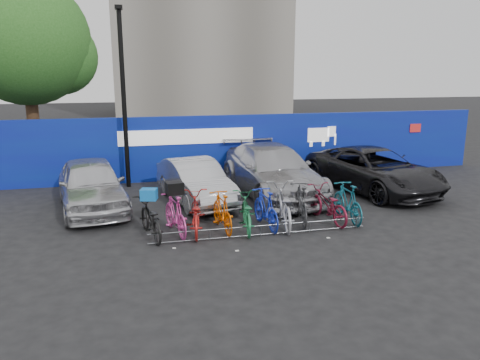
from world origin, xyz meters
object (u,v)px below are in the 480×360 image
object	(u,v)px
car_2	(272,170)
car_3	(373,170)
bike_5	(266,209)
bike_8	(327,204)
lamppost	(123,94)
bike_9	(348,202)
bike_rack	(261,230)
bike_7	(301,204)
bike_0	(150,219)
car_1	(195,182)
bike_2	(195,213)
car_0	(91,185)
bike_6	(283,206)
tree	(32,44)
bike_3	(222,212)
bike_4	(246,212)
bike_1	(175,214)

from	to	relation	value
car_2	car_3	bearing A→B (deg)	-10.83
bike_5	bike_8	distance (m)	1.77
lamppost	bike_9	size ratio (longest dim) A/B	3.43
bike_rack	car_3	xyz separation A→B (m)	(4.97, 3.47, 0.57)
bike_7	bike_0	bearing A→B (deg)	14.09
car_3	car_1	bearing A→B (deg)	166.69
lamppost	bike_2	bearing A→B (deg)	-72.87
car_0	bike_0	world-z (taller)	car_0
bike_6	bike_7	size ratio (longest dim) A/B	1.17
car_1	bike_0	distance (m)	3.25
lamppost	bike_2	distance (m)	6.21
bike_9	lamppost	bearing A→B (deg)	-41.84
tree	lamppost	distance (m)	6.14
car_1	bike_3	distance (m)	2.81
car_2	car_3	distance (m)	3.52
lamppost	bike_3	size ratio (longest dim) A/B	3.60
tree	bike_7	size ratio (longest dim) A/B	4.31
car_3	bike_4	distance (m)	5.99
bike_rack	bike_8	bearing A→B (deg)	18.67
bike_0	bike_2	size ratio (longest dim) A/B	0.95
bike_0	bike_2	xyz separation A→B (m)	(1.13, 0.09, 0.03)
bike_0	bike_9	xyz separation A→B (m)	(5.34, 0.06, 0.05)
lamppost	bike_5	world-z (taller)	lamppost
bike_5	bike_7	world-z (taller)	bike_7
car_3	bike_9	distance (m)	3.66
bike_1	bike_8	bearing A→B (deg)	168.89
car_0	lamppost	bearing A→B (deg)	58.42
car_1	bike_9	bearing A→B (deg)	-48.02
bike_6	bike_7	bearing A→B (deg)	-160.23
tree	bike_5	size ratio (longest dim) A/B	4.51
bike_1	bike_3	bearing A→B (deg)	167.08
car_0	car_2	xyz separation A→B (m)	(5.74, 0.44, 0.04)
bike_3	bike_2	bearing A→B (deg)	-6.78
bike_2	bike_7	world-z (taller)	bike_7
car_2	bike_6	distance (m)	3.27
tree	bike_6	xyz separation A→B (m)	(7.57, -9.99, -4.51)
car_0	bike_8	distance (m)	6.89
car_3	bike_7	world-z (taller)	car_3
bike_1	bike_4	world-z (taller)	bike_1
car_2	bike_8	bearing A→B (deg)	-83.90
bike_2	bike_8	bearing A→B (deg)	-173.14
bike_4	bike_5	size ratio (longest dim) A/B	1.06
car_2	bike_rack	bearing A→B (deg)	-115.50
bike_rack	bike_0	bearing A→B (deg)	167.58
bike_rack	bike_4	size ratio (longest dim) A/B	3.06
bike_rack	bike_0	size ratio (longest dim) A/B	3.04
car_2	bike_0	world-z (taller)	car_2
tree	bike_5	distance (m)	13.10
bike_7	bike_9	distance (m)	1.31
tree	car_2	size ratio (longest dim) A/B	1.41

